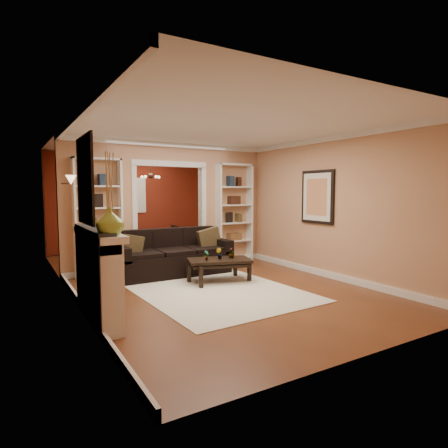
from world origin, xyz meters
TOP-DOWN VIEW (x-y plane):
  - floor at (0.00, 0.00)m, footprint 8.00×8.00m
  - ceiling at (0.00, 0.00)m, footprint 8.00×8.00m
  - wall_back at (0.00, 4.00)m, footprint 8.00×0.00m
  - wall_front at (0.00, -4.00)m, footprint 8.00×0.00m
  - wall_left at (-2.25, 0.00)m, footprint 0.00×8.00m
  - wall_right at (2.25, 0.00)m, footprint 0.00×8.00m
  - partition_wall at (0.00, 1.20)m, footprint 4.50×0.15m
  - red_back_panel at (0.00, 3.97)m, footprint 4.44×0.04m
  - dining_window at (0.00, 3.93)m, footprint 0.78×0.03m
  - area_rug at (-0.12, -0.90)m, footprint 2.57×3.49m
  - sofa at (-0.25, 0.45)m, footprint 2.30×0.99m
  - pillow_left at (-1.07, 0.43)m, footprint 0.39×0.12m
  - pillow_right at (0.56, 0.43)m, footprint 0.47×0.14m
  - coffee_table at (0.24, -0.55)m, footprint 1.25×0.92m
  - plant_left at (-0.02, -0.55)m, footprint 0.11×0.10m
  - plant_center at (0.24, -0.55)m, footprint 0.13×0.14m
  - plant_right at (0.51, -0.55)m, footprint 0.15×0.15m
  - bookshelf_left at (-1.55, 1.03)m, footprint 0.90×0.30m
  - bookshelf_right at (1.55, 1.03)m, footprint 0.90×0.30m
  - fireplace at (-2.09, -1.50)m, footprint 0.32×1.70m
  - vase at (-2.09, -2.15)m, footprint 0.35×0.35m
  - mirror at (-2.23, -1.50)m, footprint 0.03×0.95m
  - wall_sconce at (-2.15, 0.55)m, footprint 0.18×0.18m
  - framed_art at (2.21, -1.00)m, footprint 0.04×0.85m
  - dining_table at (0.09, 2.65)m, footprint 1.64×0.91m
  - dining_chair_nw at (-0.46, 2.35)m, footprint 0.43×0.43m
  - dining_chair_ne at (0.64, 2.35)m, footprint 0.46×0.46m
  - dining_chair_sw at (-0.46, 2.95)m, footprint 0.44×0.44m
  - dining_chair_se at (0.64, 2.95)m, footprint 0.41×0.41m
  - chandelier at (0.00, 2.70)m, footprint 0.50×0.50m

SIDE VIEW (x-z plane):
  - floor at x=0.00m, z-range 0.00..0.00m
  - area_rug at x=-0.12m, z-range 0.00..0.01m
  - coffee_table at x=0.24m, z-range 0.00..0.43m
  - dining_table at x=0.09m, z-range 0.00..0.58m
  - dining_chair_ne at x=0.64m, z-range 0.00..0.77m
  - dining_chair_se at x=0.64m, z-range 0.00..0.77m
  - dining_chair_nw at x=-0.46m, z-range 0.00..0.81m
  - dining_chair_sw at x=-0.46m, z-range 0.00..0.85m
  - sofa at x=-0.25m, z-range 0.00..0.90m
  - plant_left at x=-0.02m, z-range 0.43..0.61m
  - plant_right at x=0.51m, z-range 0.43..0.62m
  - plant_center at x=0.24m, z-range 0.43..0.63m
  - fireplace at x=-2.09m, z-range 0.00..1.16m
  - pillow_left at x=-1.07m, z-range 0.44..0.82m
  - pillow_right at x=0.56m, z-range 0.44..0.91m
  - bookshelf_left at x=-1.55m, z-range 0.00..2.30m
  - bookshelf_right at x=1.55m, z-range 0.00..2.30m
  - red_back_panel at x=0.00m, z-range 0.00..2.64m
  - vase at x=-2.09m, z-range 1.16..1.48m
  - wall_back at x=0.00m, z-range -2.65..5.35m
  - wall_front at x=0.00m, z-range -2.65..5.35m
  - wall_left at x=-2.25m, z-range -2.65..5.35m
  - wall_right at x=2.25m, z-range -2.65..5.35m
  - partition_wall at x=0.00m, z-range 0.00..2.70m
  - dining_window at x=0.00m, z-range 1.06..2.04m
  - framed_art at x=2.21m, z-range 1.02..2.08m
  - mirror at x=-2.23m, z-range 1.25..2.35m
  - wall_sconce at x=-2.15m, z-range 1.72..1.94m
  - chandelier at x=0.00m, z-range 1.87..2.17m
  - ceiling at x=0.00m, z-range 2.70..2.70m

